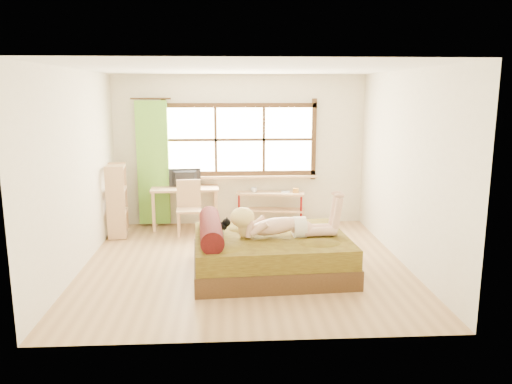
{
  "coord_description": "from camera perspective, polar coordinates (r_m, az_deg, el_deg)",
  "views": [
    {
      "loc": [
        -0.23,
        -6.75,
        2.4
      ],
      "look_at": [
        0.17,
        0.2,
        1.0
      ],
      "focal_mm": 35.0,
      "sensor_mm": 36.0,
      "label": 1
    }
  ],
  "objects": [
    {
      "name": "chair",
      "position": [
        8.57,
        -7.66,
        -1.41
      ],
      "size": [
        0.44,
        0.44,
        0.92
      ],
      "rotation": [
        0.0,
        0.0,
        0.06
      ],
      "color": "tan",
      "rests_on": "floor"
    },
    {
      "name": "bed",
      "position": [
        6.75,
        1.27,
        -6.91
      ],
      "size": [
        2.15,
        1.76,
        0.78
      ],
      "rotation": [
        0.0,
        0.0,
        0.06
      ],
      "color": "#321C0F",
      "rests_on": "floor"
    },
    {
      "name": "wall_front",
      "position": [
        4.62,
        -0.42,
        -1.73
      ],
      "size": [
        4.5,
        0.0,
        4.5
      ],
      "primitive_type": "plane",
      "rotation": [
        -1.57,
        0.0,
        0.0
      ],
      "color": "silver",
      "rests_on": "floor"
    },
    {
      "name": "wall_right",
      "position": [
        7.26,
        16.69,
        2.61
      ],
      "size": [
        0.0,
        4.5,
        4.5
      ],
      "primitive_type": "plane",
      "rotation": [
        1.57,
        0.0,
        -1.57
      ],
      "color": "silver",
      "rests_on": "floor"
    },
    {
      "name": "book",
      "position": [
        9.05,
        2.92,
        0.04
      ],
      "size": [
        0.18,
        0.23,
        0.02
      ],
      "primitive_type": "imported",
      "rotation": [
        0.0,
        0.0,
        -0.16
      ],
      "color": "gray",
      "rests_on": "pipe_shelf"
    },
    {
      "name": "monitor",
      "position": [
        8.91,
        -8.14,
        1.59
      ],
      "size": [
        0.56,
        0.11,
        0.32
      ],
      "primitive_type": "imported",
      "rotation": [
        0.0,
        0.0,
        3.2
      ],
      "color": "black",
      "rests_on": "desk"
    },
    {
      "name": "pipe_shelf",
      "position": [
        9.06,
        1.73,
        -1.03
      ],
      "size": [
        1.25,
        0.5,
        0.69
      ],
      "rotation": [
        0.0,
        0.0,
        -0.16
      ],
      "color": "tan",
      "rests_on": "floor"
    },
    {
      "name": "bookshelf",
      "position": [
        8.65,
        -15.6,
        -0.92
      ],
      "size": [
        0.36,
        0.56,
        1.21
      ],
      "rotation": [
        0.0,
        0.0,
        0.11
      ],
      "color": "tan",
      "rests_on": "floor"
    },
    {
      "name": "wall_back",
      "position": [
        9.06,
        -1.86,
        4.75
      ],
      "size": [
        4.5,
        0.0,
        4.5
      ],
      "primitive_type": "plane",
      "rotation": [
        1.57,
        0.0,
        0.0
      ],
      "color": "silver",
      "rests_on": "floor"
    },
    {
      "name": "floor",
      "position": [
        7.16,
        -1.32,
        -8.17
      ],
      "size": [
        4.5,
        4.5,
        0.0
      ],
      "primitive_type": "plane",
      "color": "#9E754C",
      "rests_on": "ground"
    },
    {
      "name": "window",
      "position": [
        9.01,
        -1.86,
        5.73
      ],
      "size": [
        2.8,
        0.16,
        1.46
      ],
      "color": "#FFEDBF",
      "rests_on": "wall_back"
    },
    {
      "name": "woman",
      "position": [
        6.58,
        3.07,
        -2.51
      ],
      "size": [
        1.46,
        0.5,
        0.61
      ],
      "primitive_type": null,
      "rotation": [
        0.0,
        0.0,
        0.06
      ],
      "color": "#D4A288",
      "rests_on": "bed"
    },
    {
      "name": "desk",
      "position": [
        8.91,
        -8.12,
        -0.11
      ],
      "size": [
        1.21,
        0.61,
        0.74
      ],
      "rotation": [
        0.0,
        0.0,
        0.06
      ],
      "color": "tan",
      "rests_on": "floor"
    },
    {
      "name": "curtain",
      "position": [
        9.06,
        -11.69,
        3.24
      ],
      "size": [
        0.55,
        0.1,
        2.2
      ],
      "primitive_type": "cube",
      "color": "#5A9C2A",
      "rests_on": "wall_back"
    },
    {
      "name": "kitten",
      "position": [
        6.73,
        -4.49,
        -3.83
      ],
      "size": [
        0.31,
        0.14,
        0.25
      ],
      "primitive_type": null,
      "rotation": [
        0.0,
        0.0,
        0.06
      ],
      "color": "black",
      "rests_on": "bed"
    },
    {
      "name": "ceiling",
      "position": [
        6.76,
        -1.43,
        13.95
      ],
      "size": [
        4.5,
        4.5,
        0.0
      ],
      "primitive_type": "plane",
      "rotation": [
        3.14,
        0.0,
        0.0
      ],
      "color": "white",
      "rests_on": "wall_back"
    },
    {
      "name": "cup",
      "position": [
        9.0,
        -0.24,
        0.24
      ],
      "size": [
        0.13,
        0.13,
        0.09
      ],
      "primitive_type": "imported",
      "rotation": [
        0.0,
        0.0,
        -0.16
      ],
      "color": "gray",
      "rests_on": "pipe_shelf"
    },
    {
      "name": "wall_left",
      "position": [
        7.12,
        -19.79,
        2.25
      ],
      "size": [
        0.0,
        4.5,
        4.5
      ],
      "primitive_type": "plane",
      "rotation": [
        1.57,
        0.0,
        1.57
      ],
      "color": "silver",
      "rests_on": "floor"
    }
  ]
}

